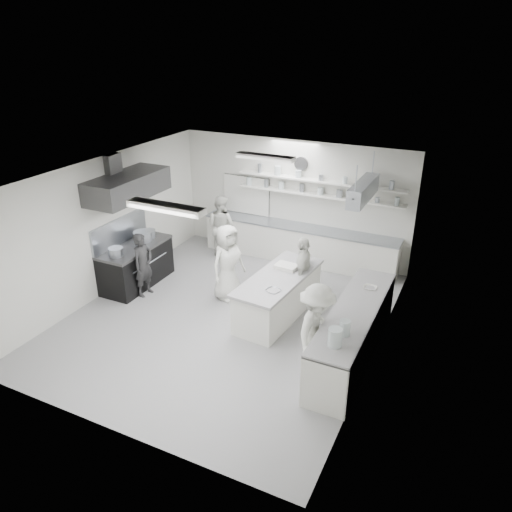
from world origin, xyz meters
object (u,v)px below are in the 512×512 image
at_px(back_counter, 298,244).
at_px(prep_island, 278,297).
at_px(stove, 136,266).
at_px(cook_stove, 143,265).
at_px(right_counter, 353,334).
at_px(cook_back, 221,226).

distance_m(back_counter, prep_island, 2.72).
bearing_deg(stove, cook_stove, -34.44).
bearing_deg(right_counter, back_counter, 124.65).
height_order(stove, prep_island, stove).
xyz_separation_m(stove, back_counter, (2.90, 2.80, 0.01)).
relative_size(right_counter, cook_stove, 2.28).
distance_m(right_counter, prep_island, 1.91).
height_order(right_counter, prep_island, right_counter).
height_order(back_counter, cook_back, cook_back).
height_order(stove, back_counter, back_counter).
relative_size(prep_island, cook_stove, 1.57).
bearing_deg(cook_stove, stove, 59.75).
height_order(stove, cook_back, cook_back).
relative_size(right_counter, cook_back, 2.05).
bearing_deg(cook_back, back_counter, -160.02).
xyz_separation_m(stove, prep_island, (3.49, 0.15, -0.03)).
distance_m(right_counter, cook_back, 5.18).
height_order(right_counter, cook_stove, cook_stove).
xyz_separation_m(cook_stove, cook_back, (0.48, 2.61, 0.08)).
relative_size(back_counter, cook_stove, 3.45).
xyz_separation_m(stove, right_counter, (5.25, -0.60, 0.02)).
bearing_deg(back_counter, right_counter, -55.35).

